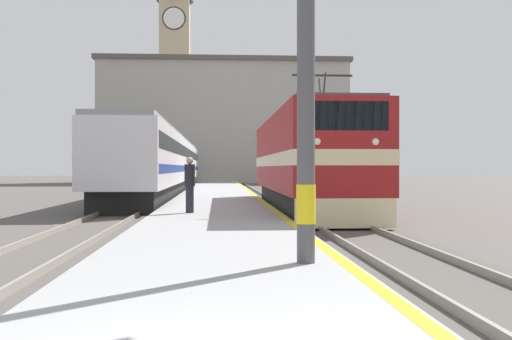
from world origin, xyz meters
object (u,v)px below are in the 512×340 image
passenger_train (166,164)px  person_on_platform (190,183)px  locomotive_train (306,162)px  clock_tower (175,72)px  catenary_mast (311,19)px

passenger_train → person_on_platform: 22.04m
locomotive_train → clock_tower: clock_tower is taller
passenger_train → person_on_platform: bearing=-83.2°
clock_tower → passenger_train: bearing=-86.8°
person_on_platform → clock_tower: (-4.73, 59.90, 13.16)m
passenger_train → catenary_mast: bearing=-81.3°
locomotive_train → person_on_platform: 6.00m
catenary_mast → person_on_platform: (-2.33, 10.36, -2.78)m
locomotive_train → passenger_train: (-6.99, 17.82, 0.05)m
person_on_platform → passenger_train: bearing=96.8°
person_on_platform → clock_tower: 61.51m
passenger_train → locomotive_train: bearing=-68.6°
locomotive_train → passenger_train: size_ratio=0.37×
passenger_train → catenary_mast: size_ratio=5.42×
person_on_platform → clock_tower: clock_tower is taller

